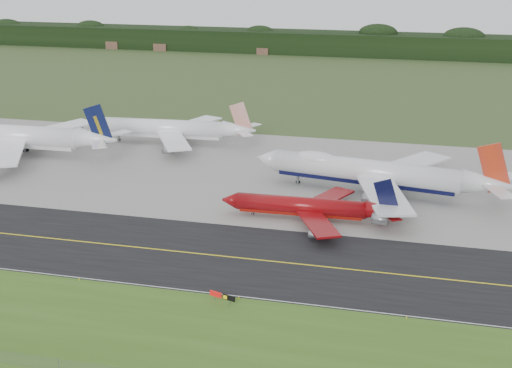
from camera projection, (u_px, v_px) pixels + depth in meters
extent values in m
plane|color=#304A22|center=(261.00, 251.00, 141.63)|extent=(600.00, 600.00, 0.00)
cube|color=#395E1B|center=(207.00, 341.00, 109.41)|extent=(400.00, 30.00, 0.01)
cube|color=black|center=(256.00, 260.00, 137.94)|extent=(400.00, 32.00, 0.02)
cube|color=gray|center=(306.00, 175.00, 188.56)|extent=(400.00, 78.00, 0.01)
cube|color=yellow|center=(256.00, 259.00, 137.93)|extent=(400.00, 0.40, 0.00)
cube|color=silver|center=(234.00, 296.00, 123.67)|extent=(400.00, 0.25, 0.00)
cube|color=black|center=(378.00, 45.00, 392.81)|extent=(700.00, 24.00, 12.00)
cylinder|color=silver|center=(365.00, 171.00, 173.54)|extent=(46.21, 13.26, 5.83)
cube|color=black|center=(365.00, 178.00, 174.14)|extent=(43.71, 11.45, 2.04)
cone|color=silver|center=(268.00, 159.00, 183.24)|extent=(6.61, 6.69, 5.83)
cone|color=silver|center=(489.00, 184.00, 162.50)|extent=(12.90, 7.73, 5.83)
ellipsoid|color=silver|center=(316.00, 159.00, 177.86)|extent=(12.54, 6.83, 3.71)
cube|color=silver|center=(385.00, 195.00, 159.57)|extent=(14.95, 27.23, 0.50)
cube|color=silver|center=(409.00, 164.00, 182.17)|extent=(21.51, 26.10, 0.50)
cube|color=red|center=(494.00, 168.00, 161.00)|extent=(8.34, 1.83, 12.07)
cylinder|color=gray|center=(369.00, 199.00, 161.91)|extent=(3.54, 2.93, 2.45)
cylinder|color=gray|center=(394.00, 169.00, 183.53)|extent=(3.54, 2.93, 2.45)
cylinder|color=gray|center=(380.00, 219.00, 150.10)|extent=(3.54, 2.93, 2.45)
cylinder|color=gray|center=(423.00, 160.00, 191.37)|extent=(3.54, 2.93, 2.45)
cylinder|color=black|center=(298.00, 182.00, 181.72)|extent=(1.11, 0.64, 1.05)
cylinder|color=slate|center=(376.00, 191.00, 170.54)|extent=(0.94, 0.94, 3.90)
cylinder|color=black|center=(376.00, 197.00, 171.00)|extent=(1.12, 0.69, 1.05)
cylinder|color=slate|center=(383.00, 183.00, 176.12)|extent=(0.94, 0.94, 3.90)
cylinder|color=black|center=(382.00, 189.00, 176.57)|extent=(1.12, 0.69, 1.05)
cylinder|color=maroon|center=(301.00, 206.00, 157.52)|extent=(28.75, 4.52, 3.88)
cube|color=maroon|center=(301.00, 211.00, 157.92)|extent=(27.29, 3.52, 1.36)
cone|color=maroon|center=(230.00, 200.00, 160.87)|extent=(3.67, 3.96, 3.88)
cone|color=maroon|center=(384.00, 211.00, 153.66)|extent=(7.65, 4.05, 3.88)
cube|color=maroon|center=(318.00, 223.00, 149.32)|extent=(11.71, 16.61, 0.44)
cube|color=maroon|center=(327.00, 198.00, 164.10)|extent=(11.16, 16.70, 0.44)
cube|color=black|center=(387.00, 198.00, 152.62)|extent=(6.13, 0.45, 8.83)
cylinder|color=gray|center=(314.00, 235.00, 146.19)|extent=(2.15, 1.68, 1.63)
cylinder|color=gray|center=(328.00, 197.00, 168.03)|extent=(2.15, 1.68, 1.63)
cylinder|color=black|center=(253.00, 214.00, 160.67)|extent=(0.71, 0.33, 0.70)
cylinder|color=slate|center=(309.00, 219.00, 155.75)|extent=(0.56, 0.56, 2.00)
cylinder|color=black|center=(309.00, 222.00, 155.96)|extent=(0.71, 0.36, 0.70)
cylinder|color=slate|center=(312.00, 212.00, 159.70)|extent=(0.56, 0.56, 2.00)
cylinder|color=black|center=(312.00, 215.00, 159.91)|extent=(0.71, 0.36, 0.70)
cylinder|color=white|center=(6.00, 135.00, 206.39)|extent=(45.25, 7.00, 6.07)
cube|color=silver|center=(7.00, 142.00, 207.01)|extent=(42.97, 5.44, 2.12)
cone|color=white|center=(97.00, 139.00, 200.28)|extent=(12.03, 6.31, 6.07)
cube|color=white|center=(7.00, 153.00, 192.54)|extent=(19.22, 27.81, 0.54)
cube|color=white|center=(55.00, 129.00, 217.49)|extent=(18.35, 27.97, 0.54)
cube|color=#0D143C|center=(99.00, 125.00, 198.86)|extent=(8.50, 0.66, 12.24)
cylinder|color=gray|center=(44.00, 134.00, 218.21)|extent=(3.36, 2.62, 2.55)
cylinder|color=gray|center=(77.00, 126.00, 227.92)|extent=(3.36, 2.62, 2.55)
cylinder|color=slate|center=(13.00, 151.00, 203.73)|extent=(0.87, 0.87, 3.84)
cylinder|color=black|center=(13.00, 156.00, 204.17)|extent=(1.10, 0.57, 1.09)
cylinder|color=slate|center=(25.00, 145.00, 209.90)|extent=(0.87, 0.87, 3.84)
cylinder|color=black|center=(25.00, 150.00, 210.34)|extent=(1.10, 0.57, 1.09)
cylinder|color=white|center=(163.00, 128.00, 217.64)|extent=(38.09, 7.81, 5.25)
cube|color=white|center=(163.00, 133.00, 218.18)|extent=(36.12, 6.38, 1.84)
cone|color=white|center=(97.00, 125.00, 221.15)|extent=(5.07, 5.56, 5.25)
cone|color=white|center=(239.00, 130.00, 213.57)|extent=(10.32, 5.92, 5.25)
cube|color=white|center=(174.00, 141.00, 206.73)|extent=(16.45, 22.27, 0.47)
cube|color=white|center=(193.00, 123.00, 226.95)|extent=(14.17, 22.67, 0.47)
cube|color=#A81E0C|center=(241.00, 119.00, 212.39)|extent=(7.26, 0.91, 10.44)
cylinder|color=gray|center=(168.00, 150.00, 202.40)|extent=(3.01, 2.40, 2.21)
cylinder|color=gray|center=(196.00, 124.00, 232.30)|extent=(3.01, 2.40, 2.21)
cylinder|color=black|center=(119.00, 140.00, 221.42)|extent=(0.97, 0.49, 0.95)
cylinder|color=slate|center=(170.00, 141.00, 215.47)|extent=(0.78, 0.78, 3.31)
cylinder|color=black|center=(170.00, 145.00, 215.85)|extent=(0.98, 0.54, 0.95)
cylinder|color=slate|center=(175.00, 136.00, 220.87)|extent=(0.78, 0.78, 3.31)
cylinder|color=black|center=(176.00, 140.00, 221.24)|extent=(0.98, 0.54, 0.95)
cylinder|color=slate|center=(214.00, 298.00, 122.12)|extent=(0.13, 0.13, 0.74)
cylinder|color=slate|center=(230.00, 303.00, 120.58)|extent=(0.13, 0.13, 0.74)
cube|color=#AE0F0D|center=(216.00, 294.00, 121.70)|extent=(2.27, 0.86, 0.95)
cube|color=black|center=(225.00, 297.00, 120.73)|extent=(1.06, 0.49, 0.95)
cube|color=black|center=(232.00, 299.00, 120.11)|extent=(1.26, 0.55, 0.95)
cylinder|color=yellow|center=(79.00, 279.00, 129.30)|extent=(0.16, 0.16, 0.50)
cylinder|color=yellow|center=(239.00, 298.00, 122.44)|extent=(0.16, 0.16, 0.50)
cylinder|color=yellow|center=(407.00, 318.00, 115.96)|extent=(0.16, 0.16, 0.50)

